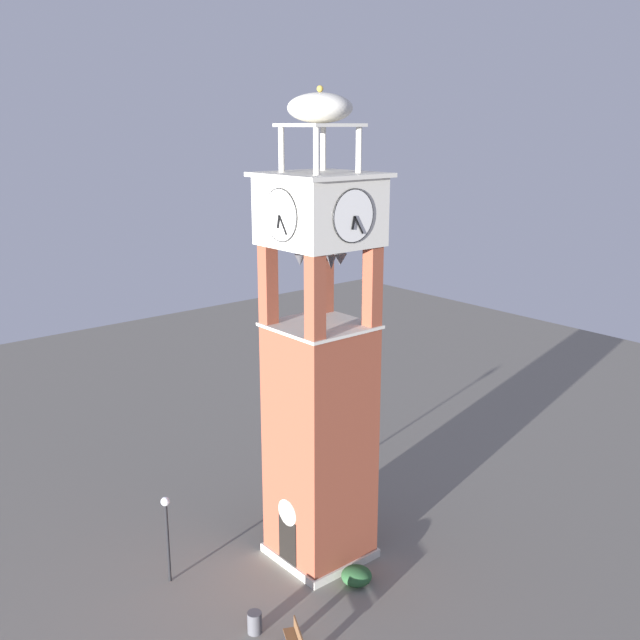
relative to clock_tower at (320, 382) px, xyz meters
name	(u,v)px	position (x,y,z in m)	size (l,w,h in m)	color
ground	(320,554)	(0.00, 0.00, -7.69)	(80.00, 80.00, 0.00)	gray
clock_tower	(320,382)	(0.00, 0.00, 0.00)	(3.98, 3.98, 18.81)	brown
lamp_post	(167,523)	(-2.38, -5.75, -5.13)	(0.36, 0.36, 3.67)	black
trash_bin	(255,622)	(2.25, -4.92, -7.29)	(0.52, 0.52, 0.80)	#4C4C51
shrub_near_entry	(323,518)	(-1.67, 1.59, -7.39)	(1.12, 1.12, 0.60)	#28562D
shrub_left_of_tower	(356,576)	(2.49, -0.22, -7.35)	(1.21, 1.21, 0.67)	#28562D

